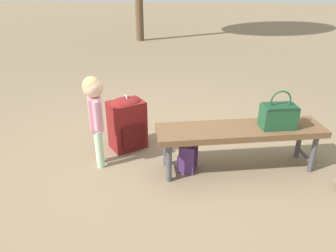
{
  "coord_description": "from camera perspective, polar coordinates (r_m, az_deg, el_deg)",
  "views": [
    {
      "loc": [
        -0.27,
        2.94,
        1.77
      ],
      "look_at": [
        -0.06,
        0.17,
        0.45
      ],
      "focal_mm": 34.42,
      "sensor_mm": 36.0,
      "label": 1
    }
  ],
  "objects": [
    {
      "name": "ground_plane",
      "position": [
        3.44,
        -0.75,
        -5.53
      ],
      "size": [
        40.0,
        40.0,
        0.0
      ],
      "primitive_type": "plane",
      "color": "#7F6B51",
      "rests_on": "ground"
    },
    {
      "name": "backpack_small",
      "position": [
        3.16,
        3.56,
        -5.1
      ],
      "size": [
        0.2,
        0.22,
        0.33
      ],
      "color": "#4C2D66",
      "rests_on": "ground"
    },
    {
      "name": "child_standing",
      "position": [
        3.12,
        -12.84,
        3.07
      ],
      "size": [
        0.19,
        0.24,
        0.93
      ],
      "color": "#B2D8B2",
      "rests_on": "ground"
    },
    {
      "name": "park_bench",
      "position": [
        3.15,
        12.66,
        -1.2
      ],
      "size": [
        1.65,
        0.7,
        0.45
      ],
      "color": "brown",
      "rests_on": "ground"
    },
    {
      "name": "backpack_large",
      "position": [
        3.53,
        -7.26,
        0.75
      ],
      "size": [
        0.46,
        0.43,
        0.62
      ],
      "color": "maroon",
      "rests_on": "ground"
    },
    {
      "name": "handbag",
      "position": [
        3.17,
        18.99,
        1.84
      ],
      "size": [
        0.35,
        0.23,
        0.37
      ],
      "color": "#1E4C2D",
      "rests_on": "park_bench"
    }
  ]
}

